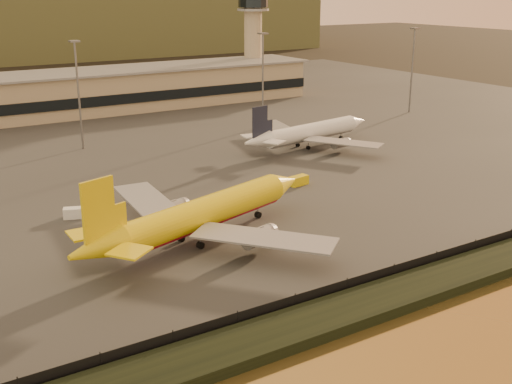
% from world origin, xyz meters
% --- Properties ---
extents(ground, '(900.00, 900.00, 0.00)m').
position_xyz_m(ground, '(0.00, 0.00, 0.00)').
color(ground, black).
rests_on(ground, ground).
extents(embankment, '(320.00, 7.00, 1.40)m').
position_xyz_m(embankment, '(0.00, -17.00, 0.70)').
color(embankment, black).
rests_on(embankment, ground).
extents(tarmac, '(320.00, 220.00, 0.20)m').
position_xyz_m(tarmac, '(0.00, 95.00, 0.10)').
color(tarmac, '#2D2D2D').
rests_on(tarmac, ground).
extents(perimeter_fence, '(300.00, 0.05, 2.20)m').
position_xyz_m(perimeter_fence, '(0.00, -13.00, 1.30)').
color(perimeter_fence, black).
rests_on(perimeter_fence, tarmac).
extents(terminal_building, '(202.00, 25.00, 12.60)m').
position_xyz_m(terminal_building, '(-14.52, 125.55, 6.25)').
color(terminal_building, tan).
rests_on(terminal_building, tarmac).
extents(control_tower, '(11.20, 11.20, 35.50)m').
position_xyz_m(control_tower, '(70.00, 131.00, 21.66)').
color(control_tower, tan).
rests_on(control_tower, tarmac).
extents(apron_light_masts, '(152.20, 12.20, 25.40)m').
position_xyz_m(apron_light_masts, '(15.00, 75.00, 15.70)').
color(apron_light_masts, slate).
rests_on(apron_light_masts, tarmac).
extents(dhl_cargo_jet, '(45.92, 43.85, 13.99)m').
position_xyz_m(dhl_cargo_jet, '(-12.82, 13.11, 4.38)').
color(dhl_cargo_jet, yellow).
rests_on(dhl_cargo_jet, tarmac).
extents(white_narrowbody_jet, '(40.99, 39.56, 11.80)m').
position_xyz_m(white_narrowbody_jet, '(37.18, 52.69, 3.72)').
color(white_narrowbody_jet, white).
rests_on(white_narrowbody_jet, tarmac).
extents(gse_vehicle_yellow, '(4.26, 2.40, 1.82)m').
position_xyz_m(gse_vehicle_yellow, '(16.46, 28.48, 1.11)').
color(gse_vehicle_yellow, yellow).
rests_on(gse_vehicle_yellow, tarmac).
extents(gse_vehicle_white, '(4.30, 3.08, 1.77)m').
position_xyz_m(gse_vehicle_white, '(-26.25, 33.33, 1.08)').
color(gse_vehicle_white, white).
rests_on(gse_vehicle_white, tarmac).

